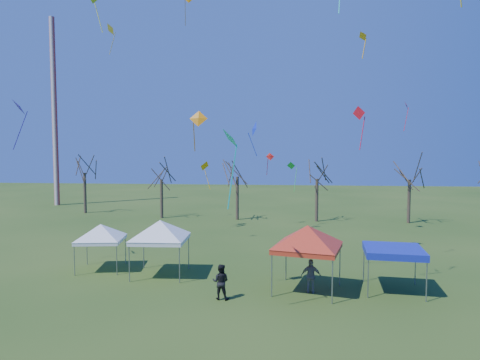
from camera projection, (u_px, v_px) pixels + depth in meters
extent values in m
plane|color=#274917|center=(234.00, 299.00, 21.56)|extent=(140.00, 140.00, 0.00)
cylinder|color=silver|center=(54.00, 112.00, 57.15)|extent=(0.70, 0.70, 25.00)
cylinder|color=#3D2D21|center=(85.00, 193.00, 50.61)|extent=(0.32, 0.32, 4.78)
cylinder|color=#3D2D21|center=(162.00, 199.00, 46.93)|extent=(0.32, 0.32, 4.28)
cylinder|color=#3D2D21|center=(237.00, 198.00, 45.83)|extent=(0.32, 0.32, 4.64)
cylinder|color=#3D2D21|center=(317.00, 200.00, 44.68)|extent=(0.32, 0.32, 4.49)
cylinder|color=#3D2D21|center=(409.00, 201.00, 43.73)|extent=(0.32, 0.32, 4.47)
cylinder|color=gray|center=(74.00, 261.00, 25.50)|extent=(0.05, 0.05, 1.78)
cylinder|color=gray|center=(87.00, 251.00, 27.99)|extent=(0.05, 0.05, 1.78)
cylinder|color=gray|center=(117.00, 260.00, 25.64)|extent=(0.05, 0.05, 1.78)
cylinder|color=gray|center=(125.00, 251.00, 28.13)|extent=(0.05, 0.05, 1.78)
cube|color=white|center=(101.00, 240.00, 26.74)|extent=(3.05, 3.05, 0.21)
pyramid|color=white|center=(100.00, 224.00, 26.67)|extent=(3.73, 3.73, 0.89)
cylinder|color=gray|center=(129.00, 264.00, 24.26)|extent=(0.06, 0.06, 2.06)
cylinder|color=gray|center=(144.00, 252.00, 27.13)|extent=(0.06, 0.06, 2.06)
cylinder|color=gray|center=(179.00, 265.00, 24.09)|extent=(0.06, 0.06, 2.06)
cylinder|color=gray|center=(189.00, 253.00, 26.96)|extent=(0.06, 0.06, 2.06)
cube|color=white|center=(160.00, 239.00, 25.53)|extent=(3.21, 3.21, 0.25)
pyramid|color=white|center=(160.00, 220.00, 25.45)|extent=(4.37, 4.37, 1.03)
cylinder|color=gray|center=(272.00, 276.00, 21.83)|extent=(0.07, 0.07, 2.18)
cylinder|color=gray|center=(286.00, 261.00, 24.70)|extent=(0.07, 0.07, 2.18)
cylinder|color=gray|center=(332.00, 282.00, 20.79)|extent=(0.07, 0.07, 2.18)
cylinder|color=gray|center=(340.00, 266.00, 23.66)|extent=(0.07, 0.07, 2.18)
cube|color=red|center=(307.00, 248.00, 22.66)|extent=(3.98, 3.98, 0.26)
pyramid|color=red|center=(308.00, 225.00, 22.57)|extent=(4.49, 4.49, 1.09)
cylinder|color=gray|center=(368.00, 279.00, 21.66)|extent=(0.06, 0.06, 1.98)
cylinder|color=gray|center=(364.00, 264.00, 24.37)|extent=(0.06, 0.06, 1.98)
cylinder|color=gray|center=(427.00, 282.00, 21.10)|extent=(0.06, 0.06, 1.98)
cylinder|color=gray|center=(415.00, 267.00, 23.81)|extent=(0.06, 0.06, 1.98)
cube|color=#101EA6|center=(393.00, 252.00, 22.65)|extent=(3.27, 3.27, 0.24)
cube|color=#101EA6|center=(393.00, 249.00, 22.64)|extent=(3.27, 3.27, 0.12)
imported|color=slate|center=(311.00, 276.00, 22.43)|extent=(1.08, 0.52, 1.79)
imported|color=black|center=(221.00, 282.00, 21.49)|extent=(0.93, 0.76, 1.79)
cone|color=orange|center=(198.00, 118.00, 21.08)|extent=(0.93, 0.52, 0.84)
cube|color=orange|center=(194.00, 137.00, 21.15)|extent=(0.07, 0.48, 1.41)
cone|color=red|center=(359.00, 113.00, 29.93)|extent=(0.95, 0.90, 0.99)
cube|color=red|center=(362.00, 133.00, 29.83)|extent=(0.43, 0.47, 2.36)
cone|color=#142BD5|center=(254.00, 129.00, 35.77)|extent=(0.86, 1.41, 1.32)
cube|color=#142BD5|center=(252.00, 144.00, 36.23)|extent=(0.77, 0.30, 1.99)
cone|color=#0ED4CE|center=(231.00, 138.00, 18.66)|extent=(1.09, 1.31, 0.92)
cube|color=#0ED4CE|center=(232.00, 177.00, 18.59)|extent=(0.43, 0.18, 2.84)
cone|color=yellow|center=(111.00, 29.00, 41.15)|extent=(1.40, 1.43, 1.11)
cube|color=yellow|center=(112.00, 43.00, 41.00)|extent=(0.52, 0.49, 2.22)
cube|color=orange|center=(185.00, 12.00, 33.27)|extent=(0.16, 0.58, 1.90)
cone|color=#4B17A4|center=(19.00, 107.00, 26.94)|extent=(1.40, 1.51, 1.06)
cube|color=#4B17A4|center=(20.00, 130.00, 26.67)|extent=(0.77, 0.54, 2.41)
cone|color=green|center=(291.00, 165.00, 41.13)|extent=(0.91, 0.65, 0.77)
cube|color=green|center=(295.00, 180.00, 41.05)|extent=(0.32, 0.88, 2.31)
cone|color=red|center=(406.00, 105.00, 40.46)|extent=(0.67, 1.01, 0.88)
cube|color=red|center=(406.00, 119.00, 40.39)|extent=(0.40, 0.15, 2.24)
cone|color=red|center=(270.00, 156.00, 38.28)|extent=(0.83, 0.55, 0.71)
cube|color=red|center=(267.00, 167.00, 38.31)|extent=(0.16, 0.54, 1.50)
cube|color=yellow|center=(99.00, 18.00, 34.12)|extent=(0.85, 0.50, 2.50)
cone|color=#FFAF0D|center=(204.00, 166.00, 40.58)|extent=(1.17, 1.28, 0.97)
cube|color=#FFAF0D|center=(207.00, 179.00, 40.96)|extent=(0.69, 0.48, 2.02)
cone|color=yellow|center=(363.00, 36.00, 25.84)|extent=(0.70, 0.78, 0.56)
cube|color=yellow|center=(364.00, 49.00, 25.78)|extent=(0.27, 0.19, 1.24)
cube|color=#0DD0BE|center=(339.00, 4.00, 20.75)|extent=(0.12, 0.31, 0.98)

